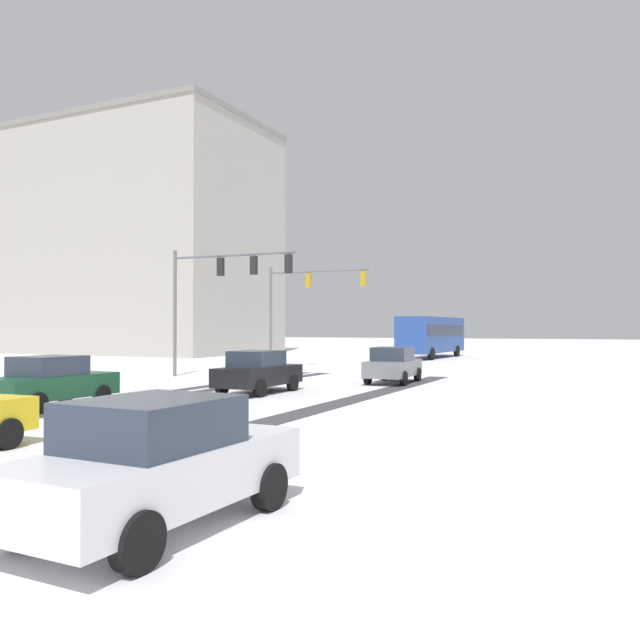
% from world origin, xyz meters
% --- Properties ---
extents(wheel_track_left_lane, '(0.70, 29.53, 0.01)m').
position_xyz_m(wheel_track_left_lane, '(-5.27, 13.42, 0.00)').
color(wheel_track_left_lane, '#424247').
rests_on(wheel_track_left_lane, ground).
extents(wheel_track_right_lane, '(1.01, 29.53, 0.01)m').
position_xyz_m(wheel_track_right_lane, '(2.28, 13.42, 0.00)').
color(wheel_track_right_lane, '#424247').
rests_on(wheel_track_right_lane, ground).
extents(wheel_track_center, '(0.83, 29.53, 0.01)m').
position_xyz_m(wheel_track_center, '(-4.16, 13.42, 0.00)').
color(wheel_track_center, '#424247').
rests_on(wheel_track_center, ground).
extents(traffic_signal_near_left, '(6.98, 0.57, 6.50)m').
position_xyz_m(traffic_signal_near_left, '(-7.44, 22.96, 4.82)').
color(traffic_signal_near_left, slate).
rests_on(traffic_signal_near_left, ground).
extents(traffic_signal_far_left, '(6.92, 0.49, 6.50)m').
position_xyz_m(traffic_signal_far_left, '(-7.81, 32.91, 4.68)').
color(traffic_signal_far_left, slate).
rests_on(traffic_signal_far_left, ground).
extents(car_grey_lead, '(2.01, 4.19, 1.62)m').
position_xyz_m(car_grey_lead, '(1.35, 23.69, 0.82)').
color(car_grey_lead, slate).
rests_on(car_grey_lead, ground).
extents(car_black_second, '(1.85, 4.11, 1.62)m').
position_xyz_m(car_black_second, '(-1.84, 17.15, 0.82)').
color(car_black_second, black).
rests_on(car_black_second, ground).
extents(car_dark_green_third, '(1.84, 4.10, 1.62)m').
position_xyz_m(car_dark_green_third, '(-5.31, 10.47, 0.82)').
color(car_dark_green_third, '#194C2D').
rests_on(car_dark_green_third, ground).
extents(car_white_fifth, '(1.93, 4.15, 1.62)m').
position_xyz_m(car_white_fifth, '(5.54, 2.35, 0.82)').
color(car_white_fifth, silver).
rests_on(car_white_fifth, ground).
extents(bus_oncoming, '(3.01, 11.09, 3.38)m').
position_xyz_m(bus_oncoming, '(-3.70, 48.56, 1.99)').
color(bus_oncoming, '#284793').
rests_on(bus_oncoming, ground).
extents(office_building_far_left_block, '(30.00, 16.13, 22.50)m').
position_xyz_m(office_building_far_left_block, '(-35.92, 47.00, 11.26)').
color(office_building_far_left_block, '#B2ADA3').
rests_on(office_building_far_left_block, ground).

